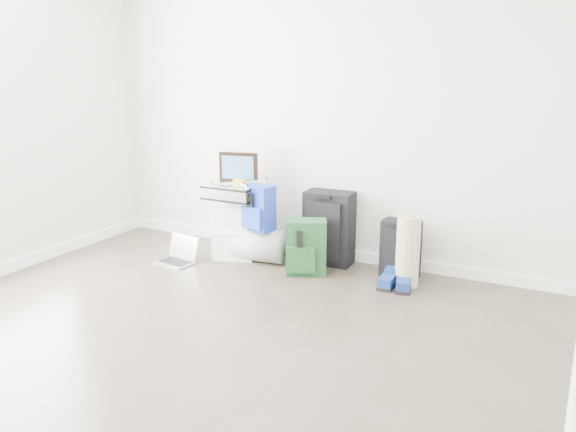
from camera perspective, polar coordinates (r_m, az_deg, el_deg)
The scene contains 14 objects.
ground at distance 3.84m, azimuth -12.61°, elevation -14.14°, with size 5.00×5.00×0.00m, color #373028.
room_envelope at distance 3.39m, azimuth -14.06°, elevation 12.49°, with size 4.52×5.02×2.71m.
boxes_stack at distance 5.69m, azimuth -5.07°, elevation -1.12°, with size 0.48×0.44×0.56m.
briefcase at distance 5.61m, azimuth -5.15°, elevation 2.30°, with size 0.48×0.35×0.14m, color #B2B2B7.
painting at distance 5.65m, azimuth -4.67°, elevation 4.55°, with size 0.37×0.10×0.28m.
drone at distance 5.53m, azimuth -4.58°, elevation 3.12°, with size 0.41×0.41×0.05m.
duffel_bag at distance 5.61m, azimuth -2.69°, elevation -2.72°, with size 0.31×0.31×0.49m, color #9B9DA3.
blue_backpack at distance 5.49m, azimuth -2.89°, elevation 0.70°, with size 0.32×0.26×0.41m.
large_suitcase at distance 5.50m, azimuth 3.83°, elevation -1.12°, with size 0.44×0.30×0.66m.
green_backpack at distance 5.25m, azimuth 1.66°, elevation -3.02°, with size 0.40×0.36×0.48m.
carry_on at distance 5.26m, azimuth 10.46°, elevation -3.06°, with size 0.32×0.22×0.49m.
shoes at distance 5.07m, azimuth 10.08°, elevation -6.08°, with size 0.29×0.32×0.10m.
rolled_rug at distance 5.06m, azimuth 11.15°, elevation -3.23°, with size 0.19×0.19×0.59m, color tan.
laptop at distance 5.68m, azimuth -10.20°, elevation -3.70°, with size 0.37×0.29×0.24m.
Camera 1 is at (2.22, -2.54, 1.83)m, focal length 38.00 mm.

